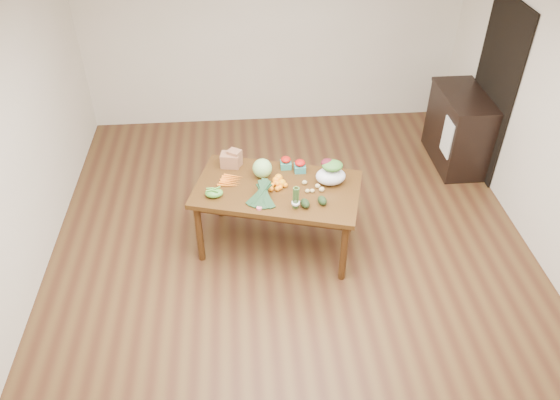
{
  "coord_description": "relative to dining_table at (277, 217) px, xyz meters",
  "views": [
    {
      "loc": [
        -0.47,
        -3.95,
        3.94
      ],
      "look_at": [
        -0.14,
        0.0,
        0.84
      ],
      "focal_mm": 35.0,
      "sensor_mm": 36.0,
      "label": 1
    }
  ],
  "objects": [
    {
      "name": "orange_b",
      "position": [
        0.02,
        0.1,
        0.42
      ],
      "size": [
        0.08,
        0.08,
        0.08
      ],
      "primitive_type": "sphere",
      "color": "#FFA10F",
      "rests_on": "dining_table"
    },
    {
      "name": "potato_d",
      "position": [
        0.27,
        0.03,
        0.4
      ],
      "size": [
        0.05,
        0.05,
        0.04
      ],
      "primitive_type": "ellipsoid",
      "color": "#CBBC75",
      "rests_on": "dining_table"
    },
    {
      "name": "orange_c",
      "position": [
        0.05,
        0.02,
        0.41
      ],
      "size": [
        0.08,
        0.08,
        0.08
      ],
      "primitive_type": "sphere",
      "color": "#F5A40F",
      "rests_on": "dining_table"
    },
    {
      "name": "strawberry_basket_b",
      "position": [
        0.25,
        0.26,
        0.43
      ],
      "size": [
        0.14,
        0.14,
        0.1
      ],
      "primitive_type": null,
      "rotation": [
        0.0,
        0.0,
        -0.27
      ],
      "color": "red",
      "rests_on": "dining_table"
    },
    {
      "name": "strawberry_basket_a",
      "position": [
        0.11,
        0.33,
        0.42
      ],
      "size": [
        0.13,
        0.13,
        0.1
      ],
      "primitive_type": null,
      "rotation": [
        0.0,
        0.0,
        -0.27
      ],
      "color": "#B11C0B",
      "rests_on": "dining_table"
    },
    {
      "name": "potato_a",
      "position": [
        0.28,
        -0.11,
        0.39
      ],
      "size": [
        0.05,
        0.04,
        0.04
      ],
      "primitive_type": "ellipsoid",
      "color": "tan",
      "rests_on": "dining_table"
    },
    {
      "name": "floor",
      "position": [
        0.14,
        -0.31,
        -0.38
      ],
      "size": [
        6.0,
        6.0,
        0.0
      ],
      "primitive_type": "plane",
      "color": "#54391C",
      "rests_on": "ground"
    },
    {
      "name": "room_walls",
      "position": [
        0.14,
        -0.31,
        0.97
      ],
      "size": [
        5.02,
        6.02,
        2.7
      ],
      "color": "silver",
      "rests_on": "floor"
    },
    {
      "name": "doorway_dark",
      "position": [
        2.62,
        1.29,
        0.68
      ],
      "size": [
        0.02,
        1.0,
        2.1
      ],
      "primitive_type": "cube",
      "color": "black",
      "rests_on": "floor"
    },
    {
      "name": "salad_bag",
      "position": [
        0.53,
        0.03,
        0.49
      ],
      "size": [
        0.34,
        0.29,
        0.23
      ],
      "primitive_type": null,
      "rotation": [
        0.0,
        0.0,
        -0.27
      ],
      "color": "white",
      "rests_on": "dining_table"
    },
    {
      "name": "potato_e",
      "position": [
        0.42,
        -0.1,
        0.4
      ],
      "size": [
        0.06,
        0.05,
        0.05
      ],
      "primitive_type": "ellipsoid",
      "color": "tan",
      "rests_on": "dining_table"
    },
    {
      "name": "potato_c",
      "position": [
        0.39,
        -0.04,
        0.4
      ],
      "size": [
        0.05,
        0.05,
        0.04
      ],
      "primitive_type": "ellipsoid",
      "color": "tan",
      "rests_on": "dining_table"
    },
    {
      "name": "dining_table",
      "position": [
        0.0,
        0.0,
        0.0
      ],
      "size": [
        1.78,
        1.28,
        0.75
      ],
      "primitive_type": "cube",
      "rotation": [
        0.0,
        0.0,
        -0.27
      ],
      "color": "#42280F",
      "rests_on": "floor"
    },
    {
      "name": "cabbage",
      "position": [
        -0.13,
        0.2,
        0.47
      ],
      "size": [
        0.2,
        0.2,
        0.2
      ],
      "primitive_type": "sphere",
      "color": "#9BD179",
      "rests_on": "dining_table"
    },
    {
      "name": "carrots",
      "position": [
        -0.46,
        0.13,
        0.39
      ],
      "size": [
        0.27,
        0.27,
        0.03
      ],
      "primitive_type": null,
      "rotation": [
        0.0,
        0.0,
        -0.27
      ],
      "color": "orange",
      "rests_on": "dining_table"
    },
    {
      "name": "asparagus_bundle",
      "position": [
        0.15,
        -0.34,
        0.5
      ],
      "size": [
        0.11,
        0.13,
        0.26
      ],
      "primitive_type": null,
      "rotation": [
        0.15,
        0.0,
        -0.27
      ],
      "color": "#4C7E39",
      "rests_on": "dining_table"
    },
    {
      "name": "dish_towel",
      "position": [
        2.1,
        1.09,
        0.18
      ],
      "size": [
        0.02,
        0.28,
        0.45
      ],
      "primitive_type": "cube",
      "color": "white",
      "rests_on": "cabinet"
    },
    {
      "name": "mandarin_cluster",
      "position": [
        0.0,
        -0.01,
        0.42
      ],
      "size": [
        0.22,
        0.22,
        0.08
      ],
      "primitive_type": null,
      "rotation": [
        0.0,
        0.0,
        -0.27
      ],
      "color": "orange",
      "rests_on": "dining_table"
    },
    {
      "name": "potato_b",
      "position": [
        0.33,
        -0.11,
        0.39
      ],
      "size": [
        0.05,
        0.04,
        0.04
      ],
      "primitive_type": "ellipsoid",
      "color": "tan",
      "rests_on": "dining_table"
    },
    {
      "name": "paper_bag",
      "position": [
        -0.45,
        0.41,
        0.46
      ],
      "size": [
        0.3,
        0.27,
        0.18
      ],
      "primitive_type": null,
      "rotation": [
        0.0,
        0.0,
        -0.27
      ],
      "color": "#9A6745",
      "rests_on": "dining_table"
    },
    {
      "name": "snap_pea_bag",
      "position": [
        -0.61,
        -0.09,
        0.41
      ],
      "size": [
        0.17,
        0.13,
        0.08
      ],
      "primitive_type": "ellipsoid",
      "color": "green",
      "rests_on": "dining_table"
    },
    {
      "name": "avocado_b",
      "position": [
        0.4,
        -0.29,
        0.41
      ],
      "size": [
        0.11,
        0.14,
        0.08
      ],
      "primitive_type": "ellipsoid",
      "rotation": [
        0.0,
        0.0,
        0.3
      ],
      "color": "black",
      "rests_on": "dining_table"
    },
    {
      "name": "orange_a",
      "position": [
        -0.01,
        0.07,
        0.41
      ],
      "size": [
        0.07,
        0.07,
        0.07
      ],
      "primitive_type": "sphere",
      "color": "orange",
      "rests_on": "dining_table"
    },
    {
      "name": "cabinet",
      "position": [
        2.36,
        1.4,
        0.1
      ],
      "size": [
        0.52,
        1.02,
        0.94
      ],
      "primitive_type": "cube",
      "color": "black",
      "rests_on": "floor"
    },
    {
      "name": "avocado_a",
      "position": [
        0.23,
        -0.32,
        0.42
      ],
      "size": [
        0.11,
        0.14,
        0.08
      ],
      "primitive_type": "ellipsoid",
      "rotation": [
        0.0,
        0.0,
        0.3
      ],
      "color": "black",
      "rests_on": "dining_table"
    },
    {
      "name": "kale_bunch",
      "position": [
        -0.17,
        -0.23,
        0.45
      ],
      "size": [
        0.42,
        0.47,
        0.16
      ],
      "primitive_type": null,
      "rotation": [
        0.0,
        0.0,
        -0.27
      ],
      "color": "black",
      "rests_on": "dining_table"
    }
  ]
}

